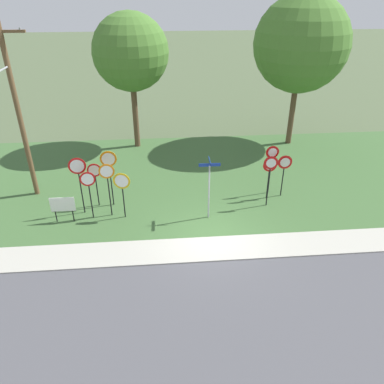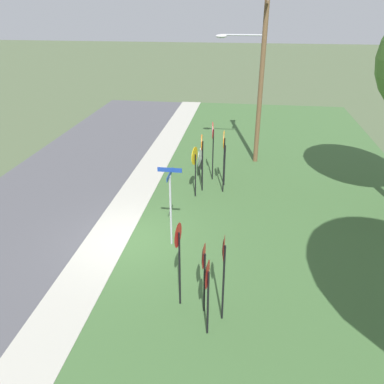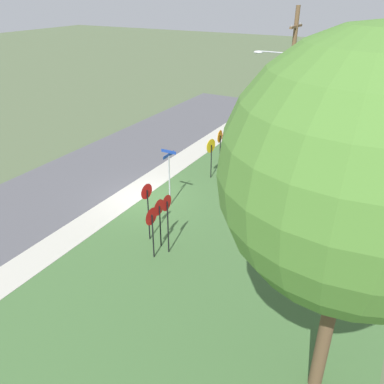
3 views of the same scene
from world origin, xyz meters
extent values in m
plane|color=#4C5B3D|center=(0.00, 0.00, 0.00)|extent=(160.00, 160.00, 0.00)
cube|color=#4C4C51|center=(0.00, -4.80, 0.01)|extent=(44.00, 6.40, 0.01)
cube|color=#ADAA9E|center=(0.00, -0.80, 0.03)|extent=(44.00, 1.60, 0.06)
cube|color=#3D6033|center=(0.00, 6.00, 0.02)|extent=(44.00, 12.00, 0.04)
cylinder|color=black|center=(-5.36, 2.06, 1.08)|extent=(0.06, 0.06, 2.08)
cylinder|color=red|center=(-5.36, 2.02, 2.07)|extent=(0.69, 0.08, 0.69)
cylinder|color=white|center=(-5.36, 2.00, 2.07)|extent=(0.54, 0.05, 0.54)
cylinder|color=black|center=(-3.87, 1.94, 1.03)|extent=(0.06, 0.06, 1.99)
cylinder|color=gold|center=(-3.87, 1.90, 1.97)|extent=(0.77, 0.16, 0.78)
cylinder|color=white|center=(-3.87, 1.88, 1.97)|extent=(0.60, 0.11, 0.61)
cylinder|color=black|center=(-5.83, 2.52, 1.30)|extent=(0.06, 0.06, 2.53)
cylinder|color=red|center=(-5.83, 2.48, 2.51)|extent=(0.79, 0.12, 0.79)
cylinder|color=white|center=(-5.83, 2.46, 2.51)|extent=(0.61, 0.08, 0.62)
cylinder|color=black|center=(-4.52, 3.12, 1.32)|extent=(0.06, 0.06, 2.56)
cylinder|color=orange|center=(-4.52, 3.08, 2.54)|extent=(0.78, 0.05, 0.77)
cylinder|color=white|center=(-4.52, 3.06, 2.54)|extent=(0.60, 0.03, 0.60)
cylinder|color=black|center=(-5.23, 3.12, 1.03)|extent=(0.06, 0.06, 1.99)
cylinder|color=red|center=(-5.23, 3.08, 1.98)|extent=(0.67, 0.05, 0.67)
cylinder|color=white|center=(-5.23, 3.07, 1.98)|extent=(0.52, 0.02, 0.52)
cylinder|color=black|center=(-4.51, 2.17, 1.23)|extent=(0.06, 0.06, 2.37)
cylinder|color=orange|center=(-4.51, 2.13, 2.36)|extent=(0.71, 0.08, 0.71)
cylinder|color=white|center=(-4.51, 2.11, 2.36)|extent=(0.55, 0.05, 0.55)
cylinder|color=black|center=(3.01, 2.41, 1.23)|extent=(0.06, 0.06, 2.38)
cone|color=red|center=(3.01, 2.37, 2.35)|extent=(0.67, 0.11, 0.67)
cone|color=silver|center=(3.01, 2.35, 2.35)|extent=(0.46, 0.07, 0.46)
cylinder|color=black|center=(3.43, 3.64, 1.23)|extent=(0.06, 0.06, 2.37)
cone|color=red|center=(3.43, 3.60, 2.35)|extent=(0.67, 0.04, 0.67)
cone|color=white|center=(3.43, 3.58, 2.35)|extent=(0.45, 0.02, 0.45)
cylinder|color=black|center=(4.00, 3.30, 1.03)|extent=(0.06, 0.06, 1.97)
cone|color=red|center=(4.00, 3.26, 1.94)|extent=(0.72, 0.07, 0.72)
cone|color=silver|center=(4.00, 3.24, 1.94)|extent=(0.49, 0.04, 0.49)
cylinder|color=black|center=(3.21, 3.12, 1.00)|extent=(0.06, 0.06, 1.92)
cone|color=red|center=(3.21, 3.08, 1.89)|extent=(0.70, 0.05, 0.70)
cone|color=white|center=(3.21, 3.06, 1.89)|extent=(0.47, 0.03, 0.47)
cylinder|color=#9EA0A8|center=(0.02, 1.59, 1.35)|extent=(0.07, 0.07, 2.63)
cylinder|color=#9EA0A8|center=(0.02, 1.59, 2.68)|extent=(0.09, 0.09, 0.03)
cube|color=navy|center=(0.02, 1.59, 2.74)|extent=(0.96, 0.03, 0.15)
cube|color=navy|center=(0.02, 1.59, 2.91)|extent=(0.02, 0.82, 0.15)
cylinder|color=brown|center=(-8.62, 4.61, 4.49)|extent=(0.24, 0.24, 8.90)
cube|color=brown|center=(-8.62, 4.61, 7.87)|extent=(2.10, 0.12, 0.12)
cylinder|color=gray|center=(-7.77, 4.61, 7.97)|extent=(0.09, 0.09, 0.10)
cylinder|color=black|center=(-6.98, 1.82, 0.32)|extent=(0.05, 0.05, 0.55)
cylinder|color=black|center=(-6.21, 1.81, 0.32)|extent=(0.05, 0.05, 0.55)
cube|color=white|center=(-6.59, 1.82, 0.94)|extent=(1.10, 0.04, 0.70)
cylinder|color=brown|center=(-3.64, 10.76, 2.46)|extent=(0.36, 0.36, 4.85)
sphere|color=#47752D|center=(-3.64, 10.76, 6.04)|extent=(4.60, 4.60, 4.60)
cylinder|color=brown|center=(6.67, 10.41, 2.50)|extent=(0.36, 0.36, 4.93)
sphere|color=#47752D|center=(6.67, 10.41, 6.42)|extent=(5.80, 5.80, 5.80)
camera|label=1|loc=(-2.02, -13.01, 9.66)|focal=34.90mm
camera|label=2|loc=(11.47, 3.95, 7.81)|focal=36.18mm
camera|label=3|loc=(14.64, 10.96, 9.76)|focal=36.90mm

